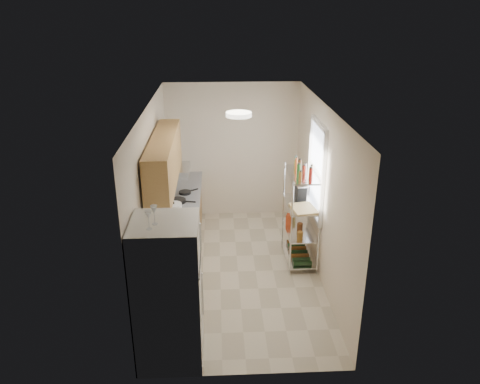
{
  "coord_description": "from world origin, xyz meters",
  "views": [
    {
      "loc": [
        -0.29,
        -6.34,
        3.93
      ],
      "look_at": [
        0.04,
        0.25,
        1.25
      ],
      "focal_mm": 35.0,
      "sensor_mm": 36.0,
      "label": 1
    }
  ],
  "objects_px": {
    "cutting_board": "(304,209)",
    "rice_cooker": "(174,210)",
    "refrigerator": "(168,293)",
    "espresso_machine": "(301,192)",
    "frying_pan_large": "(178,201)"
  },
  "relations": [
    {
      "from": "espresso_machine",
      "to": "frying_pan_large",
      "type": "bearing_deg",
      "value": 167.87
    },
    {
      "from": "frying_pan_large",
      "to": "espresso_machine",
      "type": "relative_size",
      "value": 1.06
    },
    {
      "from": "rice_cooker",
      "to": "espresso_machine",
      "type": "height_order",
      "value": "espresso_machine"
    },
    {
      "from": "refrigerator",
      "to": "espresso_machine",
      "type": "bearing_deg",
      "value": 50.73
    },
    {
      "from": "rice_cooker",
      "to": "refrigerator",
      "type": "bearing_deg",
      "value": -87.24
    },
    {
      "from": "rice_cooker",
      "to": "frying_pan_large",
      "type": "relative_size",
      "value": 0.93
    },
    {
      "from": "frying_pan_large",
      "to": "rice_cooker",
      "type": "bearing_deg",
      "value": -78.88
    },
    {
      "from": "refrigerator",
      "to": "cutting_board",
      "type": "relative_size",
      "value": 3.97
    },
    {
      "from": "frying_pan_large",
      "to": "espresso_machine",
      "type": "distance_m",
      "value": 2.0
    },
    {
      "from": "cutting_board",
      "to": "espresso_machine",
      "type": "bearing_deg",
      "value": 88.34
    },
    {
      "from": "cutting_board",
      "to": "rice_cooker",
      "type": "bearing_deg",
      "value": 176.67
    },
    {
      "from": "refrigerator",
      "to": "cutting_board",
      "type": "distance_m",
      "value": 2.68
    },
    {
      "from": "frying_pan_large",
      "to": "cutting_board",
      "type": "height_order",
      "value": "cutting_board"
    },
    {
      "from": "refrigerator",
      "to": "cutting_board",
      "type": "bearing_deg",
      "value": 45.59
    },
    {
      "from": "frying_pan_large",
      "to": "cutting_board",
      "type": "bearing_deg",
      "value": -5.57
    }
  ]
}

